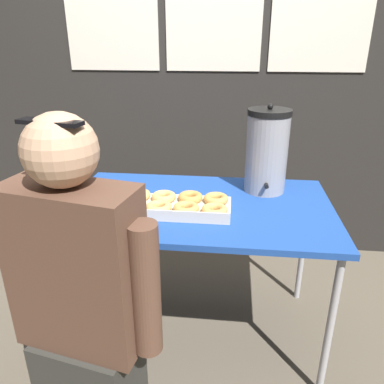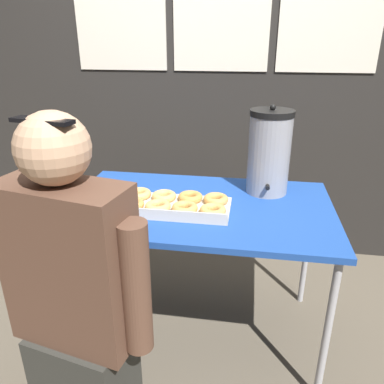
{
  "view_description": "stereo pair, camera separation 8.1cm",
  "coord_description": "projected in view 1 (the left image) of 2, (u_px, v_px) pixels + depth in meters",
  "views": [
    {
      "loc": [
        0.15,
        -1.61,
        1.48
      ],
      "look_at": [
        -0.03,
        0.0,
        0.81
      ],
      "focal_mm": 35.0,
      "sensor_mm": 36.0,
      "label": 1
    },
    {
      "loc": [
        0.23,
        -1.6,
        1.48
      ],
      "look_at": [
        -0.03,
        0.0,
        0.81
      ],
      "focal_mm": 35.0,
      "sensor_mm": 36.0,
      "label": 2
    }
  ],
  "objects": [
    {
      "name": "coffee_urn",
      "position": [
        267.0,
        151.0,
        1.85
      ],
      "size": [
        0.21,
        0.24,
        0.44
      ],
      "color": "#939399",
      "rests_on": "folding_table"
    },
    {
      "name": "cell_phone",
      "position": [
        86.0,
        219.0,
        1.61
      ],
      "size": [
        0.09,
        0.15,
        0.01
      ],
      "rotation": [
        0.0,
        0.0,
        -0.08
      ],
      "color": "black",
      "rests_on": "folding_table"
    },
    {
      "name": "person_seated",
      "position": [
        82.0,
        305.0,
        1.31
      ],
      "size": [
        0.59,
        0.31,
        1.29
      ],
      "rotation": [
        0.0,
        0.0,
        2.94
      ],
      "color": "#33332D",
      "rests_on": "ground"
    },
    {
      "name": "donut_box",
      "position": [
        175.0,
        204.0,
        1.71
      ],
      "size": [
        0.53,
        0.29,
        0.05
      ],
      "rotation": [
        0.0,
        0.0,
        -0.0
      ],
      "color": "beige",
      "rests_on": "folding_table"
    },
    {
      "name": "ground_plane",
      "position": [
        198.0,
        328.0,
        2.06
      ],
      "size": [
        12.0,
        12.0,
        0.0
      ],
      "primitive_type": "plane",
      "color": "brown"
    },
    {
      "name": "back_wall",
      "position": [
        213.0,
        60.0,
        2.46
      ],
      "size": [
        6.0,
        0.11,
        2.68
      ],
      "color": "#282623",
      "rests_on": "ground"
    },
    {
      "name": "folding_table",
      "position": [
        198.0,
        214.0,
        1.79
      ],
      "size": [
        1.26,
        0.77,
        0.75
      ],
      "color": "#1E479E",
      "rests_on": "ground"
    }
  ]
}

